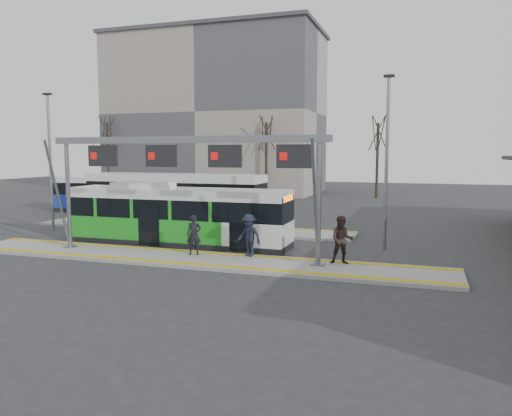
{
  "coord_description": "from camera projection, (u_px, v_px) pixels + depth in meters",
  "views": [
    {
      "loc": [
        9.38,
        -19.15,
        4.66
      ],
      "look_at": [
        1.97,
        3.0,
        2.05
      ],
      "focal_mm": 35.0,
      "sensor_mm": 36.0,
      "label": 1
    }
  ],
  "objects": [
    {
      "name": "tree_mid",
      "position": [
        378.0,
        134.0,
        50.35
      ],
      "size": [
        1.4,
        1.4,
        8.62
      ],
      "color": "#382B21",
      "rests_on": "ground"
    },
    {
      "name": "platform_main",
      "position": [
        191.0,
        259.0,
        21.52
      ],
      "size": [
        22.0,
        3.0,
        0.15
      ],
      "primitive_type": "cube",
      "color": "gray",
      "rests_on": "ground"
    },
    {
      "name": "platform_second",
      "position": [
        189.0,
        228.0,
        30.32
      ],
      "size": [
        20.0,
        3.0,
        0.15
      ],
      "primitive_type": "cube",
      "color": "gray",
      "rests_on": "ground"
    },
    {
      "name": "tactile_second",
      "position": [
        197.0,
        224.0,
        31.39
      ],
      "size": [
        20.0,
        0.35,
        0.02
      ],
      "color": "gold",
      "rests_on": "platform_second"
    },
    {
      "name": "passenger_a",
      "position": [
        194.0,
        235.0,
        21.98
      ],
      "size": [
        0.74,
        0.6,
        1.77
      ],
      "primitive_type": "imported",
      "rotation": [
        0.0,
        0.0,
        0.32
      ],
      "color": "black",
      "rests_on": "platform_main"
    },
    {
      "name": "tree_left",
      "position": [
        266.0,
        133.0,
        50.34
      ],
      "size": [
        1.4,
        1.4,
        8.67
      ],
      "color": "#382B21",
      "rests_on": "ground"
    },
    {
      "name": "bg_bus_green",
      "position": [
        175.0,
        197.0,
        34.59
      ],
      "size": [
        12.72,
        2.88,
        3.17
      ],
      "rotation": [
        0.0,
        0.0,
        -0.01
      ],
      "color": "black",
      "rests_on": "ground"
    },
    {
      "name": "lamp_east",
      "position": [
        387.0,
        158.0,
        23.6
      ],
      "size": [
        0.5,
        0.25,
        8.25
      ],
      "color": "slate",
      "rests_on": "ground"
    },
    {
      "name": "hero_bus",
      "position": [
        177.0,
        217.0,
        25.07
      ],
      "size": [
        11.48,
        2.51,
        3.15
      ],
      "rotation": [
        0.0,
        0.0,
        0.01
      ],
      "color": "black",
      "rests_on": "ground"
    },
    {
      "name": "ground",
      "position": [
        191.0,
        261.0,
        21.52
      ],
      "size": [
        120.0,
        120.0,
        0.0
      ],
      "primitive_type": "plane",
      "color": "#2D2D30",
      "rests_on": "ground"
    },
    {
      "name": "passenger_b",
      "position": [
        342.0,
        240.0,
        20.19
      ],
      "size": [
        1.07,
        0.9,
        1.96
      ],
      "primitive_type": "imported",
      "rotation": [
        0.0,
        0.0,
        0.17
      ],
      "color": "black",
      "rests_on": "platform_main"
    },
    {
      "name": "apartment_block",
      "position": [
        217.0,
        114.0,
        58.84
      ],
      "size": [
        24.5,
        12.5,
        18.4
      ],
      "color": "gray",
      "rests_on": "ground"
    },
    {
      "name": "lamp_west",
      "position": [
        50.0,
        159.0,
        29.42
      ],
      "size": [
        0.5,
        0.25,
        8.1
      ],
      "color": "slate",
      "rests_on": "ground"
    },
    {
      "name": "bg_bus_blue",
      "position": [
        119.0,
        195.0,
        38.79
      ],
      "size": [
        10.73,
        2.92,
        2.77
      ],
      "rotation": [
        0.0,
        0.0,
        0.05
      ],
      "color": "black",
      "rests_on": "ground"
    },
    {
      "name": "gantry",
      "position": [
        185.0,
        161.0,
        21.4
      ],
      "size": [
        13.0,
        1.68,
        5.2
      ],
      "color": "slate",
      "rests_on": "platform_main"
    },
    {
      "name": "tactile_main",
      "position": [
        191.0,
        257.0,
        21.51
      ],
      "size": [
        22.0,
        2.65,
        0.02
      ],
      "color": "gold",
      "rests_on": "platform_main"
    },
    {
      "name": "tree_far",
      "position": [
        107.0,
        133.0,
        55.85
      ],
      "size": [
        1.4,
        1.4,
        9.02
      ],
      "color": "#382B21",
      "rests_on": "ground"
    },
    {
      "name": "passenger_c",
      "position": [
        249.0,
        235.0,
        21.63
      ],
      "size": [
        1.35,
        1.02,
        1.85
      ],
      "primitive_type": "imported",
      "rotation": [
        0.0,
        0.0,
        -0.31
      ],
      "color": "#1A1E2F",
      "rests_on": "platform_main"
    }
  ]
}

